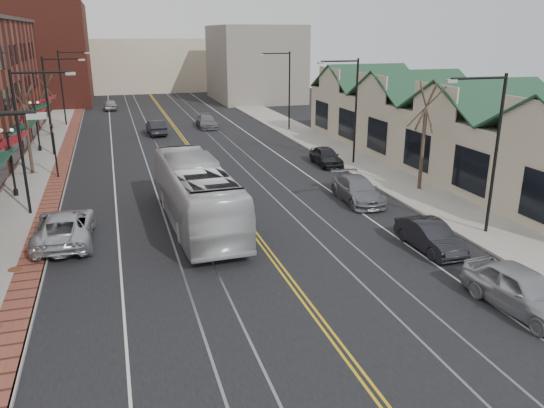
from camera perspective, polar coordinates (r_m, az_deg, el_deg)
ground at (r=19.50m, az=5.56°, el=-12.90°), size 160.00×160.00×0.00m
sidewalk_left at (r=37.15m, az=-24.57°, el=0.85°), size 4.00×120.00×0.15m
sidewalk_right at (r=41.19m, az=10.54°, el=3.76°), size 4.00×120.00×0.15m
building_right at (r=43.78m, az=17.77°, el=7.02°), size 8.00×36.00×4.60m
backdrop_left at (r=85.96m, az=-23.95°, el=14.51°), size 14.00×18.00×14.00m
backdrop_mid at (r=100.76m, az=-13.52°, el=14.38°), size 22.00×14.00×9.00m
backdrop_right at (r=83.37m, az=-1.90°, el=14.88°), size 12.00×16.00×11.00m
streetlight_l_1 at (r=32.10m, az=-24.85°, el=7.45°), size 3.33×0.25×8.00m
streetlight_l_2 at (r=47.86m, az=-22.52°, el=10.70°), size 3.33×0.25×8.00m
streetlight_l_3 at (r=63.75m, az=-21.34°, el=12.33°), size 3.33×0.25×8.00m
streetlight_r_0 at (r=28.17m, az=22.41°, el=6.50°), size 3.33×0.25×8.00m
streetlight_r_1 at (r=41.64m, az=8.48°, el=10.95°), size 3.33×0.25×8.00m
streetlight_r_2 at (r=56.45m, az=1.44°, el=12.94°), size 3.33×0.25×8.00m
lamppost_l_2 at (r=36.77m, az=-26.23°, el=3.90°), size 0.84×0.28×4.27m
lamppost_l_3 at (r=50.39m, az=-23.95°, el=7.57°), size 0.84×0.28×4.27m
tree_left_near at (r=42.31m, az=-24.91°, el=7.53°), size 1.78×1.37×6.48m
tree_left_far at (r=58.09m, az=-22.95°, el=9.96°), size 1.66×1.28×6.02m
tree_right_mid at (r=35.60m, az=16.01°, el=7.21°), size 1.90×1.46×6.93m
manhole_far at (r=25.79m, az=-25.90°, el=-6.33°), size 0.60×0.60×0.02m
traffic_signal at (r=40.33m, az=-22.36°, el=5.72°), size 0.18×0.15×3.80m
transit_bus at (r=28.73m, az=-8.14°, el=1.12°), size 3.32×12.56×3.47m
parked_suv at (r=28.13m, az=-21.42°, el=-2.34°), size 2.80×5.89×1.62m
parked_car_a at (r=22.07m, az=25.32°, el=-8.36°), size 2.47×5.09×1.67m
parked_car_b at (r=26.47m, az=16.64°, el=-3.33°), size 1.55×4.28×1.40m
parked_car_c at (r=33.06m, az=9.18°, el=1.52°), size 2.39×5.25×1.49m
parked_car_d at (r=41.98m, az=5.85°, el=5.13°), size 1.83×4.25×1.43m
distant_car_left at (r=55.87m, az=-12.35°, el=8.06°), size 1.83×4.64×1.50m
distant_car_right at (r=59.15m, az=-7.05°, el=8.81°), size 2.00×4.81×1.39m
distant_car_far at (r=75.76m, az=-16.94°, el=10.19°), size 1.88×4.25×1.42m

